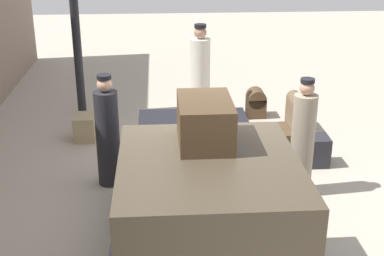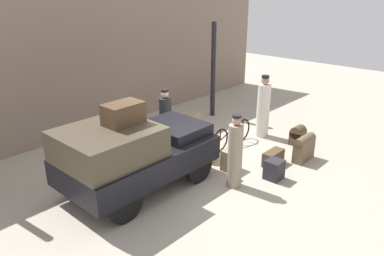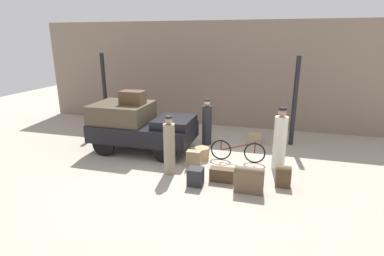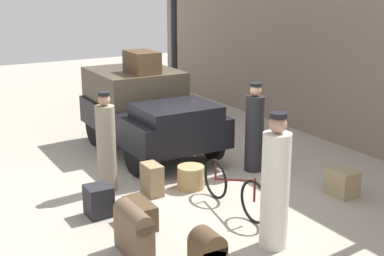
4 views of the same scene
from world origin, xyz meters
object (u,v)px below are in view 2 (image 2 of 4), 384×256
Objects in this scene: truck at (133,153)px; porter_carrying_trunk at (166,121)px; suitcase_black_upright at (274,169)px; suitcase_tan_flat at (192,120)px; suitcase_small_leather at (273,158)px; porter_with_bicycle at (263,109)px; bicycle at (232,135)px; trunk_barrel_dark at (304,147)px; wicker_basket at (209,153)px; porter_lifting_near_truck at (235,154)px; trunk_wicker_pale at (298,135)px; trunk_on_truck_roof at (123,114)px; trunk_umber_medium at (229,160)px.

truck is 2.46m from porter_carrying_trunk.
suitcase_tan_flat is at bearing 71.23° from suitcase_black_upright.
truck is 3.68m from suitcase_small_leather.
truck is at bearing 175.73° from porter_with_bicycle.
bicycle is at bearing 65.29° from suitcase_black_upright.
truck is 4.52m from trunk_barrel_dark.
suitcase_tan_flat reaches higher than wicker_basket.
porter_with_bicycle is at bearing 21.56° from porter_lifting_near_truck.
porter_lifting_near_truck is 3.20m from trunk_wicker_pale.
wicker_basket is at bearing -173.86° from bicycle.
porter_with_bicycle is 2.34× the size of trunk_on_truck_roof.
suitcase_black_upright is at bearing -141.33° from porter_with_bicycle.
trunk_barrel_dark is 1.37× the size of trunk_umber_medium.
porter_carrying_trunk reaches higher than trunk_wicker_pale.
bicycle reaches higher than trunk_wicker_pale.
bicycle is 1.15m from wicker_basket.
porter_lifting_near_truck is 2.42m from trunk_barrel_dark.
trunk_barrel_dark is 0.91× the size of trunk_on_truck_roof.
suitcase_tan_flat is 4.71m from trunk_on_truck_roof.
trunk_wicker_pale is 1.18× the size of suitcase_black_upright.
truck is at bearing -155.35° from suitcase_tan_flat.
suitcase_black_upright is (0.42, -3.26, -0.54)m from porter_carrying_trunk.
bicycle is at bearing -102.40° from suitcase_tan_flat.
wicker_basket is 0.97× the size of suitcase_tan_flat.
suitcase_black_upright is at bearing -165.75° from trunk_wicker_pale.
porter_lifting_near_truck reaches higher than porter_carrying_trunk.
suitcase_small_leather is at bearing -138.91° from porter_with_bicycle.
suitcase_black_upright reaches higher than wicker_basket.
trunk_on_truck_roof reaches higher than bicycle.
trunk_on_truck_roof is at bearing 143.17° from suitcase_black_upright.
trunk_wicker_pale is 1.62m from suitcase_small_leather.
trunk_wicker_pale is 0.85× the size of suitcase_small_leather.
porter_with_bicycle is 3.93× the size of suitcase_black_upright.
bicycle reaches higher than suitcase_small_leather.
porter_carrying_trunk is at bearing 96.47° from wicker_basket.
wicker_basket is 2.48m from trunk_barrel_dark.
truck is 5.25× the size of suitcase_small_leather.
truck is 7.16× the size of suitcase_tan_flat.
porter_lifting_near_truck is (-1.79, -1.40, 0.45)m from bicycle.
trunk_on_truck_roof is at bearing 177.71° from bicycle.
suitcase_small_leather is at bearing -27.18° from truck.
suitcase_tan_flat is 0.90× the size of trunk_umber_medium.
porter_with_bicycle is (2.38, -0.08, 0.67)m from wicker_basket.
porter_with_bicycle is 2.79m from suitcase_black_upright.
suitcase_tan_flat is at bearing 23.71° from trunk_on_truck_roof.
porter_carrying_trunk is 3.53× the size of suitcase_black_upright.
suitcase_tan_flat is (0.42, 1.92, -0.12)m from bicycle.
suitcase_small_leather is (3.21, -1.65, -0.73)m from truck.
porter_lifting_near_truck reaches higher than trunk_umber_medium.
trunk_on_truck_roof reaches higher than porter_with_bicycle.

